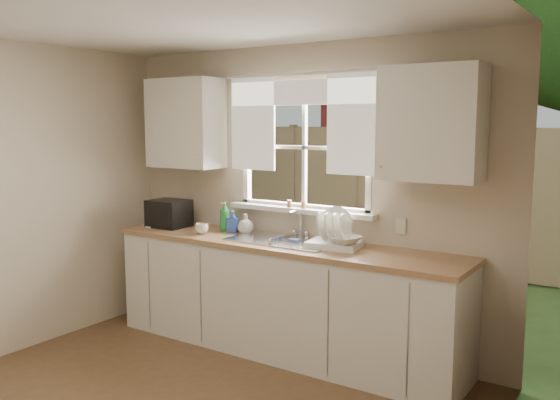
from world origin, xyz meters
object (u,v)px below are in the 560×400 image
Objects in this scene: dish_rack at (334,237)px; soap_bottle_a at (225,216)px; cup at (202,229)px; black_appliance at (169,213)px.

dish_rack is 1.69× the size of soap_bottle_a.
dish_rack is at bearing -0.67° from soap_bottle_a.
cup is 0.50m from black_appliance.
dish_rack is 1.22m from cup.
dish_rack is at bearing 28.25° from cup.
soap_bottle_a is at bearing 10.99° from black_appliance.
soap_bottle_a is 0.76× the size of black_appliance.
soap_bottle_a reaches higher than cup.
cup is 0.33× the size of black_appliance.
cup is at bearing -14.19° from black_appliance.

